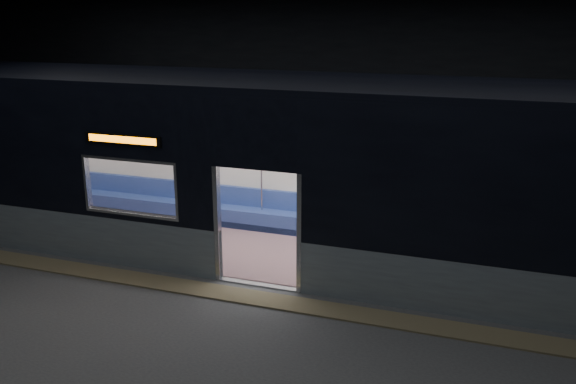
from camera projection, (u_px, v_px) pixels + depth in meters
The scene contains 7 objects.
station_floor at pixel (233, 313), 9.48m from camera, with size 24.00×14.00×0.01m, color #47494C.
station_envelope at pixel (227, 74), 8.43m from camera, with size 24.00×14.00×5.00m.
tactile_strip at pixel (247, 297), 9.97m from camera, with size 22.80×0.50×0.03m, color #8C7F59.
metro_car at pixel (287, 161), 11.25m from camera, with size 18.00×3.04×3.35m.
passenger at pixel (428, 214), 11.67m from camera, with size 0.38×0.64×1.29m.
handbag at pixel (427, 223), 11.52m from camera, with size 0.26×0.22×0.13m, color black.
transit_map at pixel (573, 186), 10.97m from camera, with size 0.99×0.03×0.65m, color white.
Camera 1 is at (3.61, -7.79, 4.52)m, focal length 38.00 mm.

